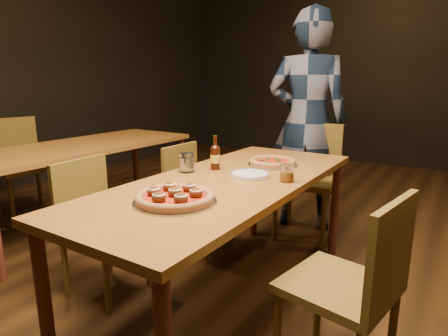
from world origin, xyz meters
The scene contains 15 objects.
ground centered at (0.00, 0.00, 0.00)m, with size 9.00×9.00×0.00m, color black.
table_main centered at (0.00, 0.00, 0.68)m, with size 0.80×2.00×0.75m.
table_left centered at (-1.70, 0.30, 0.68)m, with size 0.80×2.00×0.75m.
chair_main_nw centered at (-0.67, -0.34, 0.43)m, with size 0.40×0.40×0.86m, color brown, non-canonical shape.
chair_main_sw centered at (-0.54, 0.45, 0.42)m, with size 0.40×0.40×0.85m, color brown, non-canonical shape.
chair_main_e centered at (0.71, -0.26, 0.45)m, with size 0.42×0.42×0.90m, color brown, non-canonical shape.
chair_end centered at (0.04, 1.14, 0.49)m, with size 0.46×0.46×0.98m, color brown, non-canonical shape.
chair_nbr_left centered at (-2.38, 0.14, 0.49)m, with size 0.46×0.46×0.99m, color brown, non-canonical shape.
pizza_meatball centered at (0.02, -0.49, 0.78)m, with size 0.38×0.38×0.07m.
pizza_margherita centered at (0.06, 0.44, 0.77)m, with size 0.32×0.32×0.04m.
plate_stack centered at (0.08, 0.10, 0.76)m, with size 0.22×0.22×0.02m, color white.
beer_bottle centered at (-0.19, 0.14, 0.82)m, with size 0.06×0.06×0.21m.
water_glass centered at (-0.29, -0.01, 0.81)m, with size 0.09×0.09×0.11m, color white.
amber_glass centered at (0.30, 0.12, 0.80)m, with size 0.08×0.08×0.10m, color #A05812.
diner centered at (-0.07, 1.38, 0.93)m, with size 0.68×0.45×1.87m, color black.
Camera 1 is at (1.08, -1.72, 1.28)m, focal length 30.00 mm.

